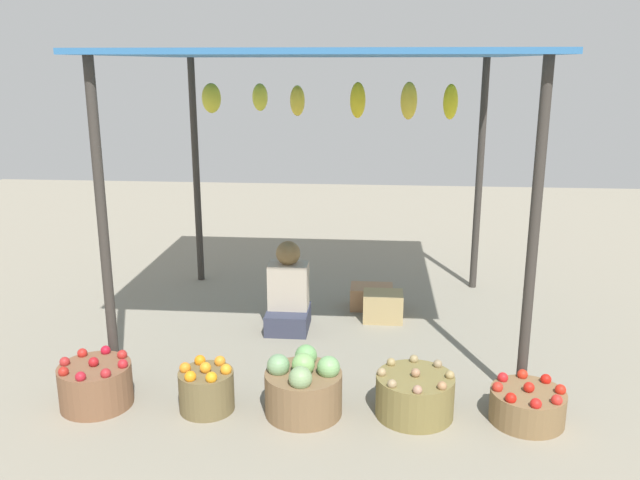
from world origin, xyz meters
TOP-DOWN VIEW (x-y plane):
  - ground_plane at (0.00, 0.00)m, footprint 14.00×14.00m
  - market_stall_structure at (-0.00, 0.01)m, footprint 3.17×2.68m
  - vendor_person at (-0.32, -0.06)m, footprint 0.36×0.44m
  - basket_red_apples at (-1.44, -1.50)m, footprint 0.48×0.48m
  - basket_oranges at (-0.68, -1.50)m, footprint 0.37×0.37m
  - basket_cabbages at (-0.03, -1.49)m, footprint 0.51×0.51m
  - basket_potatoes at (0.70, -1.45)m, footprint 0.51×0.51m
  - basket_red_tomatoes at (1.42, -1.47)m, footprint 0.48×0.48m
  - wooden_crate_near_vendor at (0.50, 0.19)m, footprint 0.35×0.26m
  - wooden_crate_stacked_rear at (0.39, 0.50)m, footprint 0.40×0.29m

SIDE VIEW (x-z plane):
  - ground_plane at x=0.00m, z-range 0.00..0.00m
  - wooden_crate_stacked_rear at x=0.39m, z-range 0.00..0.21m
  - basket_red_tomatoes at x=1.42m, z-range -0.02..0.25m
  - wooden_crate_near_vendor at x=0.50m, z-range 0.00..0.26m
  - basket_potatoes at x=0.70m, z-range -0.02..0.31m
  - basket_oranges at x=-0.68m, z-range -0.02..0.32m
  - basket_red_apples at x=-1.44m, z-range -0.02..0.32m
  - basket_cabbages at x=-0.03m, z-range -0.03..0.39m
  - vendor_person at x=-0.32m, z-range -0.09..0.69m
  - market_stall_structure at x=0.00m, z-range 1.00..3.33m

